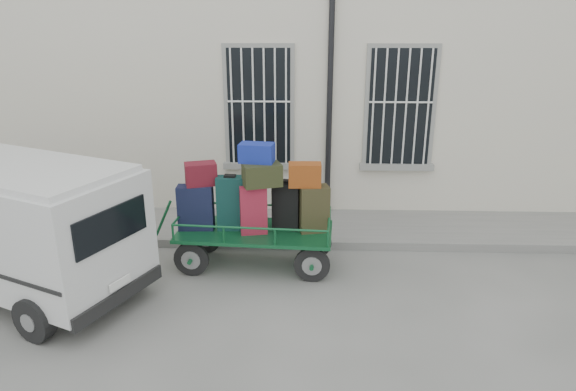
{
  "coord_description": "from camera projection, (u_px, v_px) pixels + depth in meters",
  "views": [
    {
      "loc": [
        0.48,
        -6.89,
        3.86
      ],
      "look_at": [
        0.22,
        1.0,
        1.13
      ],
      "focal_mm": 32.0,
      "sensor_mm": 36.0,
      "label": 1
    }
  ],
  "objects": [
    {
      "name": "van",
      "position": [
        11.0,
        219.0,
        7.35
      ],
      "size": [
        4.23,
        3.07,
        1.98
      ],
      "rotation": [
        0.0,
        0.0,
        -0.42
      ],
      "color": "silver",
      "rests_on": "ground"
    },
    {
      "name": "luggage_cart",
      "position": [
        255.0,
        209.0,
        8.14
      ],
      "size": [
        2.93,
        1.29,
        2.06
      ],
      "rotation": [
        0.0,
        0.0,
        -0.07
      ],
      "color": "black",
      "rests_on": "ground"
    },
    {
      "name": "building",
      "position": [
        285.0,
        57.0,
        12.0
      ],
      "size": [
        24.0,
        5.15,
        6.0
      ],
      "color": "beige",
      "rests_on": "ground"
    },
    {
      "name": "sidewalk",
      "position": [
        279.0,
        227.0,
        9.84
      ],
      "size": [
        24.0,
        1.7,
        0.15
      ],
      "primitive_type": "cube",
      "color": "slate",
      "rests_on": "ground"
    },
    {
      "name": "ground",
      "position": [
        271.0,
        287.0,
        7.78
      ],
      "size": [
        80.0,
        80.0,
        0.0
      ],
      "primitive_type": "plane",
      "color": "#61615C",
      "rests_on": "ground"
    }
  ]
}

